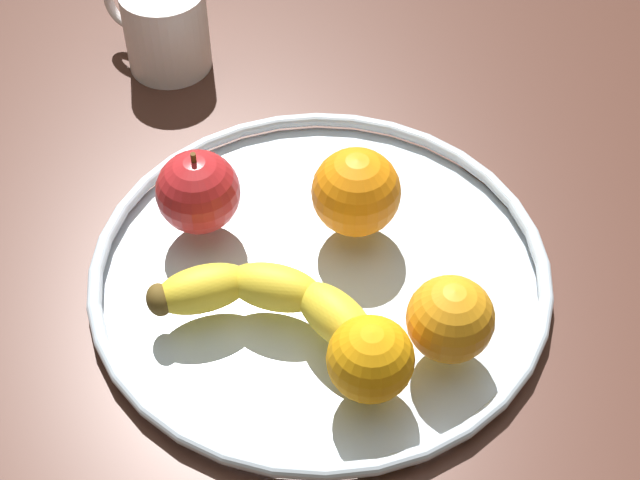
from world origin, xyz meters
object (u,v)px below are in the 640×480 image
at_px(apple, 198,192).
at_px(ambient_mug, 165,28).
at_px(orange_back_left, 450,319).
at_px(fruit_bowl, 320,271).
at_px(orange_center, 353,191).
at_px(banana, 266,298).
at_px(orange_front_left, 370,359).

height_order(apple, ambient_mug, apple).
height_order(orange_back_left, ambient_mug, ambient_mug).
bearing_deg(fruit_bowl, orange_center, -87.05).
relative_size(banana, apple, 2.32).
bearing_deg(banana, apple, -44.02).
bearing_deg(orange_back_left, orange_front_left, 62.59).
height_order(fruit_bowl, orange_back_left, orange_back_left).
xyz_separation_m(fruit_bowl, apple, (0.11, 0.01, 0.04)).
bearing_deg(orange_center, fruit_bowl, 92.95).
bearing_deg(ambient_mug, apple, 135.33).
bearing_deg(ambient_mug, banana, 141.23).
xyz_separation_m(orange_front_left, orange_back_left, (-0.03, -0.06, 0.00)).
bearing_deg(orange_front_left, banana, -7.82).
bearing_deg(orange_back_left, orange_center, -29.10).
distance_m(banana, orange_center, 0.12).
bearing_deg(orange_front_left, fruit_bowl, -39.98).
height_order(apple, orange_back_left, apple).
height_order(orange_front_left, orange_back_left, orange_back_left).
bearing_deg(fruit_bowl, orange_back_left, 172.81).
distance_m(fruit_bowl, orange_center, 0.07).
bearing_deg(banana, orange_center, -110.68).
distance_m(apple, orange_center, 0.13).
bearing_deg(banana, orange_back_left, -178.07).
height_order(apple, orange_front_left, apple).
distance_m(banana, apple, 0.11).
distance_m(fruit_bowl, banana, 0.07).
relative_size(orange_back_left, ambient_mug, 0.55).
bearing_deg(orange_back_left, ambient_mug, -22.93).
xyz_separation_m(apple, orange_center, (-0.11, -0.07, 0.00)).
xyz_separation_m(fruit_bowl, orange_back_left, (-0.12, 0.02, 0.04)).
height_order(apple, orange_center, apple).
bearing_deg(banana, ambient_mug, -56.63).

